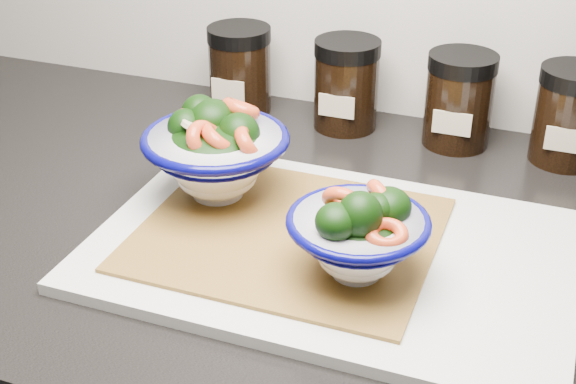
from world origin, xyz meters
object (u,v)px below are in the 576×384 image
at_px(spice_jar_a, 240,70).
at_px(bowl_right, 359,235).
at_px(spice_jar_c, 459,100).
at_px(cutting_board, 332,251).
at_px(spice_jar_d, 570,115).
at_px(bowl_left, 216,152).
at_px(spice_jar_b, 346,84).

bearing_deg(spice_jar_a, bowl_right, -52.01).
bearing_deg(spice_jar_c, spice_jar_a, 180.00).
relative_size(cutting_board, spice_jar_d, 3.98).
height_order(spice_jar_a, spice_jar_d, same).
height_order(cutting_board, spice_jar_c, spice_jar_c).
distance_m(bowl_right, spice_jar_d, 0.36).
distance_m(cutting_board, spice_jar_c, 0.30).
relative_size(bowl_left, bowl_right, 1.20).
relative_size(bowl_right, spice_jar_b, 1.12).
distance_m(bowl_left, spice_jar_a, 0.25).
bearing_deg(bowl_right, spice_jar_c, 85.19).
bearing_deg(bowl_left, spice_jar_b, 74.89).
distance_m(spice_jar_c, spice_jar_d, 0.13).
bearing_deg(cutting_board, spice_jar_a, 127.48).
distance_m(cutting_board, spice_jar_a, 0.37).
xyz_separation_m(spice_jar_b, spice_jar_c, (0.14, 0.00, 0.00)).
height_order(cutting_board, spice_jar_b, spice_jar_b).
distance_m(cutting_board, spice_jar_b, 0.30).
height_order(bowl_left, spice_jar_b, bowl_left).
relative_size(spice_jar_a, spice_jar_c, 1.00).
height_order(bowl_right, spice_jar_d, spice_jar_d).
distance_m(spice_jar_b, spice_jar_c, 0.14).
relative_size(cutting_board, spice_jar_b, 3.98).
relative_size(spice_jar_a, spice_jar_d, 1.00).
bearing_deg(spice_jar_b, bowl_left, -105.11).
distance_m(cutting_board, bowl_right, 0.07).
bearing_deg(spice_jar_a, cutting_board, -52.52).
distance_m(bowl_right, spice_jar_c, 0.33).
relative_size(cutting_board, bowl_left, 2.97).
relative_size(bowl_right, spice_jar_d, 1.12).
bearing_deg(spice_jar_b, spice_jar_a, 180.00).
bearing_deg(cutting_board, spice_jar_c, 77.56).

